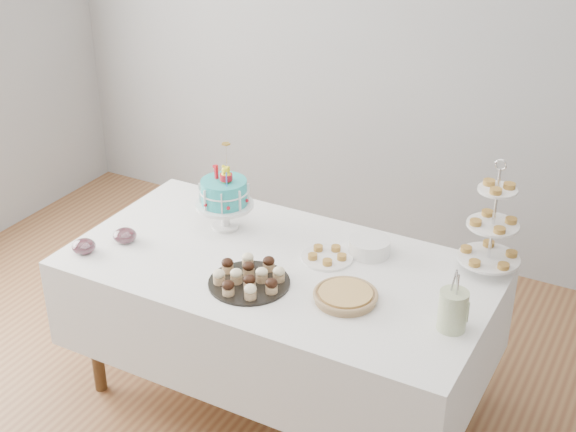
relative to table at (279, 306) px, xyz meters
The scene contains 11 objects.
walls 0.86m from the table, 90.00° to the right, with size 5.04×4.04×2.70m.
table is the anchor object (origin of this frame).
birthday_cake 0.55m from the table, 155.96° to the left, with size 0.28×0.28×0.43m.
cupcake_tray 0.34m from the table, 98.32° to the right, with size 0.36×0.36×0.08m.
pie 0.48m from the table, 17.95° to the right, with size 0.27×0.27×0.04m.
tiered_stand 1.03m from the table, 25.46° to the left, with size 0.28×0.28×0.54m.
plate_stack 0.50m from the table, 40.90° to the left, with size 0.19×0.19×0.07m.
pastry_plate 0.33m from the table, 39.86° to the left, with size 0.24×0.24×0.04m.
jam_bowl_a 0.94m from the table, 158.07° to the right, with size 0.11×0.11×0.06m.
jam_bowl_b 0.80m from the table, 167.24° to the right, with size 0.11×0.11×0.07m.
utensil_pitcher 0.91m from the table, ahead, with size 0.12×0.12×0.26m.
Camera 1 is at (1.52, -2.40, 2.64)m, focal length 50.00 mm.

